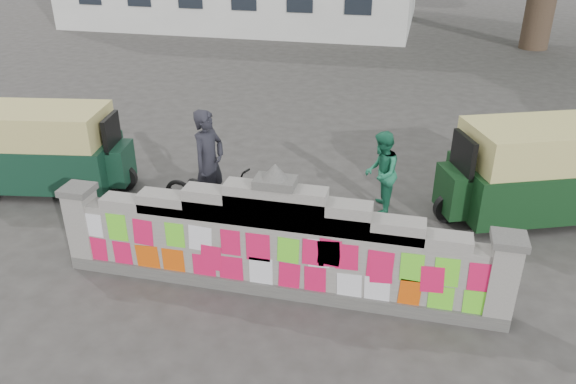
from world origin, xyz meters
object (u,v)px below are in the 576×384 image
Objects in this scene: pedestrian at (381,173)px; rickshaw_right at (532,171)px; rickshaw_left at (51,148)px; cyclist_bike at (211,197)px; cyclist_rider at (210,177)px.

rickshaw_right is (2.56, 0.41, 0.13)m from pedestrian.
pedestrian is 0.50× the size of rickshaw_left.
rickshaw_right reaches higher than rickshaw_left.
rickshaw_left is 0.95× the size of rickshaw_right.
cyclist_bike is 0.38m from cyclist_rider.
cyclist_bike is at bearing -5.18° from rickshaw_right.
cyclist_rider is 3.58m from rickshaw_left.
rickshaw_right is (8.85, 0.94, 0.05)m from rickshaw_left.
rickshaw_right is at bearing -3.59° from rickshaw_left.
pedestrian is (2.77, 1.22, 0.22)m from cyclist_bike.
rickshaw_right is at bearing -55.40° from cyclist_bike.
cyclist_rider is 0.61× the size of rickshaw_left.
cyclist_bike is at bearing 0.00° from cyclist_rider.
rickshaw_left reaches higher than cyclist_bike.
rickshaw_left is (-3.52, 0.68, 0.30)m from cyclist_bike.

